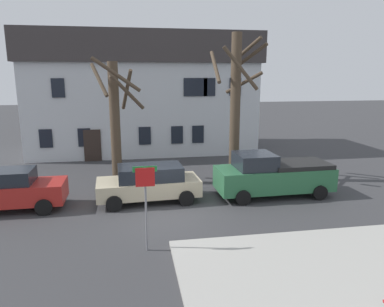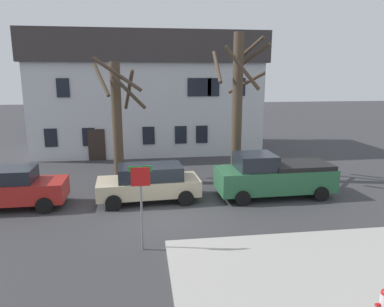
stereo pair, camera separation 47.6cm
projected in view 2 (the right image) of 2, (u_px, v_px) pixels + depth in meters
name	position (u px, v px, depth m)	size (l,w,h in m)	color
ground_plane	(167.00, 217.00, 14.44)	(120.00, 120.00, 0.00)	#38383A
building_main	(148.00, 92.00, 26.86)	(16.36, 7.22, 8.49)	silver
tree_bare_near	(118.00, 117.00, 18.47)	(2.69, 2.55, 6.45)	#4C3D2D
tree_bare_mid	(238.00, 102.00, 18.74)	(2.87, 2.73, 7.71)	#4C3D2D
car_red_sedan	(10.00, 188.00, 15.22)	(4.62, 1.99, 1.75)	#AD231E
car_beige_wagon	(149.00, 182.00, 16.13)	(4.64, 2.31, 1.64)	#C6B793
pickup_truck_green	(274.00, 176.00, 16.72)	(5.44, 2.32, 2.07)	#2D6B42
fire_hydrant	(384.00, 303.00, 8.21)	(0.42, 0.22, 0.71)	silver
street_sign_pole	(141.00, 192.00, 11.30)	(0.76, 0.07, 2.82)	slate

